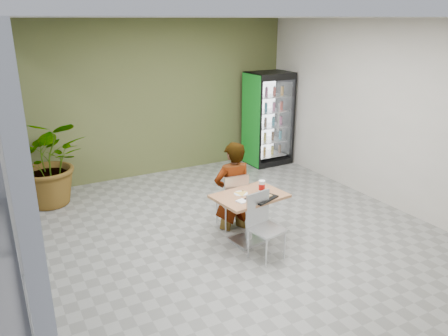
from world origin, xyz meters
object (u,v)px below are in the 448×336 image
Objects in this scene: soda_cup at (262,186)px; chair_far at (234,197)px; seated_woman at (233,195)px; potted_plant at (49,162)px; chair_near at (262,220)px; cafeteria_tray at (261,198)px; dining_table at (249,208)px; beverage_fridge at (268,119)px.

chair_far is at bearing 115.67° from soda_cup.
seated_woman is 3.36m from potted_plant.
chair_near reaches higher than cafeteria_tray.
dining_table is 0.52m from seated_woman.
dining_table is 2.59× the size of cafeteria_tray.
cafeteria_tray is 0.26× the size of potted_plant.
seated_woman is 0.76m from cafeteria_tray.
cafeteria_tray is 3.98m from beverage_fridge.
seated_woman is at bearing 94.46° from cafeteria_tray.
seated_woman is 1.08× the size of potted_plant.
beverage_fridge is (2.29, 3.25, 0.28)m from cafeteria_tray.
chair_far is 2.18× the size of cafeteria_tray.
chair_near is at bearing 89.33° from seated_woman.
beverage_fridge reaches higher than dining_table.
cafeteria_tray is at bearing -51.72° from potted_plant.
potted_plant is at bearing 129.33° from dining_table.
beverage_fridge is at bearing -128.85° from seated_woman.
seated_woman reaches higher than cafeteria_tray.
dining_table is 0.37m from soda_cup.
chair_near is 5.44× the size of soda_cup.
chair_near is 4.28m from beverage_fridge.
chair_far is 0.44× the size of beverage_fridge.
seated_woman is 4.06× the size of cafeteria_tray.
chair_near is (-0.08, -0.93, 0.01)m from chair_far.
chair_far is 0.58× the size of potted_plant.
potted_plant reaches higher than cafeteria_tray.
soda_cup is 0.11× the size of potted_plant.
chair_far and soda_cup have the same top height.
cafeteria_tray is 3.93m from potted_plant.
potted_plant is at bearing -41.26° from chair_far.
chair_near is 0.35m from cafeteria_tray.
chair_far is 5.37× the size of soda_cup.
chair_far is 0.54× the size of seated_woman.
seated_woman is at bearing -94.42° from chair_far.
dining_table is 1.19× the size of chair_far.
chair_far is at bearing 85.58° from seated_woman.
dining_table is 0.64× the size of seated_woman.
beverage_fridge is (2.14, 3.02, 0.21)m from soda_cup.
seated_woman is at bearing -44.78° from potted_plant.
chair_near is 0.45× the size of beverage_fridge.
chair_far is 0.72m from cafeteria_tray.
beverage_fridge is (2.35, 2.52, 0.48)m from seated_woman.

